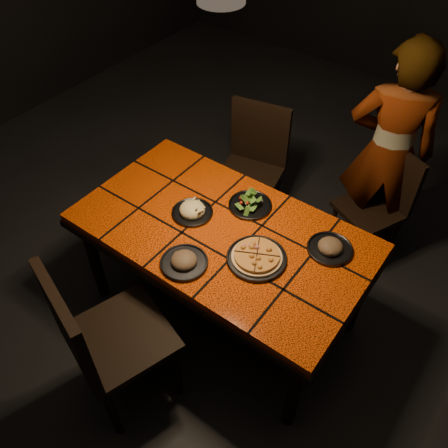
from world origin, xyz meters
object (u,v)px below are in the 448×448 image
Objects in this scene: dining_table at (222,239)px; chair_far_left at (254,160)px; diner at (388,153)px; plate_pizza at (257,257)px; chair_far_right at (380,198)px; plate_pasta at (192,211)px; chair_near at (100,338)px.

dining_table is 0.92m from chair_far_left.
diner is at bearing 9.31° from chair_far_left.
chair_far_left is (-0.35, 0.84, -0.14)m from dining_table.
dining_table is 4.62× the size of plate_pizza.
chair_far_left reaches higher than dining_table.
chair_far_left reaches higher than chair_far_right.
diner reaches higher than plate_pasta.
chair_near is 1.26× the size of chair_far_right.
chair_far_left reaches higher than plate_pasta.
chair_far_left is at bearing 112.46° from dining_table.
plate_pizza reaches higher than dining_table.
chair_far_right is 3.57× the size of plate_pasta.
diner is at bearing 81.13° from plate_pizza.
chair_near is 1.12× the size of chair_far_left.
diner is 1.24m from plate_pizza.
plate_pasta is at bearing -179.61° from dining_table.
plate_pasta is at bearing -66.27° from chair_near.
chair_far_left is at bearing 0.81° from diner.
dining_table is 1.05× the size of diner.
diner is (0.81, 0.32, 0.24)m from chair_far_left.
dining_table is 1.25m from diner.
chair_far_right is 1.20m from plate_pizza.
plate_pizza is (0.40, 0.74, 0.17)m from chair_near.
chair_far_right is (0.65, 1.88, -0.12)m from chair_near.
chair_far_right is 0.31m from diner.
plate_pasta is at bearing 172.06° from plate_pizza.
chair_near is at bearing -98.99° from dining_table.
chair_far_left reaches higher than plate_pizza.
diner is at bearing 68.24° from dining_table.
plate_pizza is 1.51× the size of plate_pasta.
plate_pasta is (-0.21, -0.00, 0.10)m from dining_table.
chair_far_left is at bearing -64.20° from chair_near.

